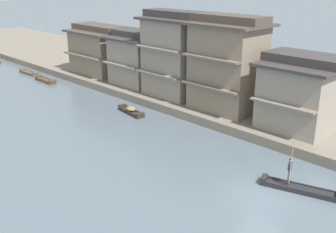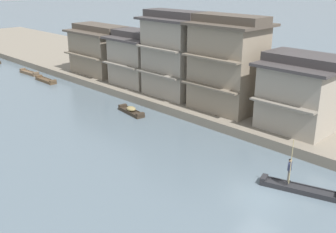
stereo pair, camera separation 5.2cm
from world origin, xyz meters
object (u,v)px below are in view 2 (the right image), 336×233
at_px(house_waterfront_nearest, 303,92).
at_px(house_waterfront_far, 101,50).
at_px(house_waterfront_second, 228,64).
at_px(house_waterfront_narrow, 139,58).
at_px(boat_foreground_poled, 300,189).
at_px(boat_moored_nearest, 131,111).
at_px(boat_moored_far, 29,73).
at_px(house_waterfront_tall, 173,54).
at_px(boatman_person, 290,168).
at_px(boat_moored_third, 46,80).

distance_m(house_waterfront_nearest, house_waterfront_far, 27.72).
bearing_deg(house_waterfront_second, house_waterfront_narrow, 88.49).
bearing_deg(boat_foreground_poled, boat_moored_nearest, 84.19).
height_order(boat_moored_far, house_waterfront_tall, house_waterfront_tall).
relative_size(boatman_person, house_waterfront_narrow, 0.47).
relative_size(boatman_person, house_waterfront_tall, 0.35).
distance_m(boatman_person, house_waterfront_second, 14.30).
bearing_deg(boat_moored_far, boat_moored_third, -94.38).
bearing_deg(house_waterfront_narrow, house_waterfront_nearest, -89.16).
bearing_deg(boat_foreground_poled, house_waterfront_narrow, 71.82).
bearing_deg(boatman_person, house_waterfront_tall, 66.50).
distance_m(house_waterfront_narrow, house_waterfront_far, 7.58).
distance_m(boat_moored_far, house_waterfront_second, 30.39).
relative_size(house_waterfront_second, house_waterfront_tall, 1.00).
distance_m(boat_foreground_poled, boat_moored_far, 41.53).
xyz_separation_m(boat_moored_third, house_waterfront_second, (5.80, -24.14, 4.93)).
bearing_deg(boat_moored_far, house_waterfront_far, -57.70).
distance_m(boat_foreground_poled, house_waterfront_narrow, 26.39).
height_order(boatman_person, house_waterfront_nearest, house_waterfront_nearest).
relative_size(boat_moored_third, house_waterfront_tall, 0.45).
bearing_deg(boat_moored_far, house_waterfront_tall, -77.20).
xyz_separation_m(boat_moored_nearest, house_waterfront_nearest, (6.52, -14.28, 3.55)).
relative_size(house_waterfront_second, house_waterfront_far, 1.08).
xyz_separation_m(house_waterfront_nearest, house_waterfront_tall, (-0.86, 14.06, 1.30)).
relative_size(boatman_person, boat_moored_far, 0.79).
relative_size(boat_moored_far, house_waterfront_second, 0.44).
bearing_deg(house_waterfront_second, boat_moored_nearest, 130.00).
bearing_deg(house_waterfront_nearest, house_waterfront_second, 94.99).
bearing_deg(boat_moored_far, boatman_person, -93.76).
distance_m(boatman_person, house_waterfront_narrow, 25.64).
relative_size(boat_moored_third, house_waterfront_second, 0.45).
bearing_deg(house_waterfront_narrow, boat_moored_nearest, -136.70).
xyz_separation_m(house_waterfront_second, house_waterfront_tall, (-0.23, 6.78, 0.01)).
height_order(boatman_person, boat_moored_far, boatman_person).
distance_m(boat_moored_far, house_waterfront_nearest, 37.44).
distance_m(boatman_person, boat_moored_third, 35.48).
relative_size(boat_moored_third, house_waterfront_nearest, 0.58).
relative_size(house_waterfront_nearest, house_waterfront_narrow, 1.06).
relative_size(boat_moored_nearest, house_waterfront_second, 0.43).
height_order(boat_moored_third, house_waterfront_far, house_waterfront_far).
height_order(house_waterfront_narrow, house_waterfront_far, same).
xyz_separation_m(boatman_person, boat_moored_far, (2.68, 40.73, -1.31)).
xyz_separation_m(boatman_person, house_waterfront_second, (8.06, 11.24, 3.62)).
xyz_separation_m(house_waterfront_second, house_waterfront_narrow, (0.34, 12.88, -1.30)).
height_order(boatman_person, house_waterfront_tall, house_waterfront_tall).
distance_m(house_waterfront_nearest, house_waterfront_tall, 14.14).
height_order(boat_moored_far, house_waterfront_far, house_waterfront_far).
bearing_deg(boat_moored_far, house_waterfront_narrow, -71.00).
height_order(boat_moored_nearest, house_waterfront_nearest, house_waterfront_nearest).
height_order(house_waterfront_nearest, house_waterfront_tall, house_waterfront_tall).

